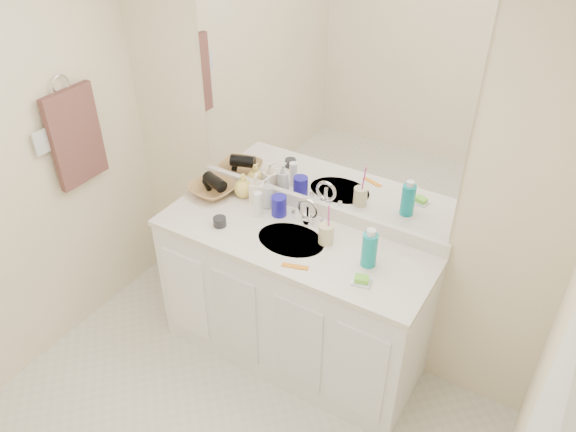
% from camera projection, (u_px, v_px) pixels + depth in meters
% --- Properties ---
extents(wall_back, '(2.60, 0.02, 2.40)m').
position_uv_depth(wall_back, '(320.00, 163.00, 2.97)').
color(wall_back, '#F7E8C1').
rests_on(wall_back, floor).
extents(vanity_cabinet, '(1.50, 0.55, 0.85)m').
position_uv_depth(vanity_cabinet, '(292.00, 301.00, 3.22)').
color(vanity_cabinet, white).
rests_on(vanity_cabinet, floor).
extents(countertop, '(1.52, 0.57, 0.03)m').
position_uv_depth(countertop, '(293.00, 240.00, 2.97)').
color(countertop, silver).
rests_on(countertop, vanity_cabinet).
extents(backsplash, '(1.52, 0.03, 0.08)m').
position_uv_depth(backsplash, '(317.00, 208.00, 3.12)').
color(backsplash, white).
rests_on(backsplash, countertop).
extents(sink_basin, '(0.37, 0.37, 0.02)m').
position_uv_depth(sink_basin, '(291.00, 241.00, 2.95)').
color(sink_basin, beige).
rests_on(sink_basin, countertop).
extents(faucet, '(0.02, 0.02, 0.11)m').
position_uv_depth(faucet, '(308.00, 214.00, 3.04)').
color(faucet, silver).
rests_on(faucet, countertop).
extents(mirror, '(1.48, 0.01, 1.20)m').
position_uv_depth(mirror, '(322.00, 99.00, 2.75)').
color(mirror, white).
rests_on(mirror, wall_back).
extents(blue_mug, '(0.11, 0.11, 0.12)m').
position_uv_depth(blue_mug, '(279.00, 206.00, 3.10)').
color(blue_mug, '#1B1699').
rests_on(blue_mug, countertop).
extents(tan_cup, '(0.09, 0.09, 0.11)m').
position_uv_depth(tan_cup, '(326.00, 234.00, 2.90)').
color(tan_cup, beige).
rests_on(tan_cup, countertop).
extents(toothbrush, '(0.02, 0.04, 0.18)m').
position_uv_depth(toothbrush, '(329.00, 219.00, 2.84)').
color(toothbrush, '#E43CA4').
rests_on(toothbrush, tan_cup).
extents(mouthwash_bottle, '(0.09, 0.09, 0.18)m').
position_uv_depth(mouthwash_bottle, '(369.00, 250.00, 2.73)').
color(mouthwash_bottle, '#0C9498').
rests_on(mouthwash_bottle, countertop).
extents(soap_dish, '(0.10, 0.09, 0.01)m').
position_uv_depth(soap_dish, '(361.00, 282.00, 2.67)').
color(soap_dish, white).
rests_on(soap_dish, countertop).
extents(green_soap, '(0.08, 0.07, 0.02)m').
position_uv_depth(green_soap, '(362.00, 279.00, 2.65)').
color(green_soap, '#76D935').
rests_on(green_soap, soap_dish).
extents(orange_comb, '(0.14, 0.07, 0.01)m').
position_uv_depth(orange_comb, '(295.00, 266.00, 2.76)').
color(orange_comb, orange).
rests_on(orange_comb, countertop).
extents(dark_jar, '(0.09, 0.09, 0.05)m').
position_uv_depth(dark_jar, '(220.00, 222.00, 3.03)').
color(dark_jar, black).
rests_on(dark_jar, countertop).
extents(extra_white_bottle, '(0.05, 0.05, 0.15)m').
position_uv_depth(extra_white_bottle, '(258.00, 205.00, 3.08)').
color(extra_white_bottle, white).
rests_on(extra_white_bottle, countertop).
extents(soap_bottle_white, '(0.08, 0.08, 0.19)m').
position_uv_depth(soap_bottle_white, '(268.00, 192.00, 3.14)').
color(soap_bottle_white, silver).
rests_on(soap_bottle_white, countertop).
extents(soap_bottle_cream, '(0.11, 0.11, 0.18)m').
position_uv_depth(soap_bottle_cream, '(257.00, 188.00, 3.19)').
color(soap_bottle_cream, '#F5E4C8').
rests_on(soap_bottle_cream, countertop).
extents(soap_bottle_yellow, '(0.13, 0.13, 0.14)m').
position_uv_depth(soap_bottle_yellow, '(244.00, 185.00, 3.25)').
color(soap_bottle_yellow, '#F5DB5F').
rests_on(soap_bottle_yellow, countertop).
extents(wicker_basket, '(0.30, 0.30, 0.06)m').
position_uv_depth(wicker_basket, '(213.00, 189.00, 3.29)').
color(wicker_basket, olive).
rests_on(wicker_basket, countertop).
extents(hair_dryer, '(0.17, 0.12, 0.07)m').
position_uv_depth(hair_dryer, '(215.00, 182.00, 3.24)').
color(hair_dryer, black).
rests_on(hair_dryer, wicker_basket).
extents(towel_ring, '(0.01, 0.11, 0.11)m').
position_uv_depth(towel_ring, '(61.00, 85.00, 2.93)').
color(towel_ring, silver).
rests_on(towel_ring, wall_left).
extents(hand_towel, '(0.04, 0.32, 0.55)m').
position_uv_depth(hand_towel, '(76.00, 137.00, 3.10)').
color(hand_towel, '#402522').
rests_on(hand_towel, towel_ring).
extents(switch_plate, '(0.01, 0.08, 0.13)m').
position_uv_depth(switch_plate, '(41.00, 142.00, 2.94)').
color(switch_plate, silver).
rests_on(switch_plate, wall_left).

